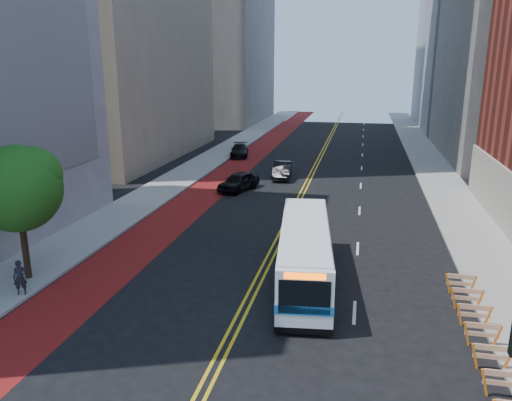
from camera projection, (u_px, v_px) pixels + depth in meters
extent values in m
plane|color=black|center=(208.00, 380.00, 17.14)|extent=(160.00, 160.00, 0.00)
cube|color=gray|center=(182.00, 176.00, 47.84)|extent=(4.00, 140.00, 0.15)
cube|color=gray|center=(446.00, 189.00, 42.98)|extent=(4.00, 140.00, 0.15)
cube|color=maroon|center=(222.00, 179.00, 47.07)|extent=(3.60, 140.00, 0.01)
cube|color=gold|center=(305.00, 183.00, 45.46)|extent=(0.14, 140.00, 0.01)
cube|color=gold|center=(309.00, 183.00, 45.39)|extent=(0.14, 140.00, 0.01)
cube|color=silver|center=(354.00, 312.00, 21.83)|extent=(0.14, 2.20, 0.01)
cube|color=silver|center=(358.00, 248.00, 29.37)|extent=(0.14, 2.20, 0.01)
cube|color=silver|center=(359.00, 211.00, 36.91)|extent=(0.14, 2.20, 0.01)
cube|color=silver|center=(361.00, 186.00, 44.45)|extent=(0.14, 2.20, 0.01)
cube|color=silver|center=(362.00, 168.00, 52.00)|extent=(0.14, 2.20, 0.01)
cube|color=silver|center=(362.00, 155.00, 59.54)|extent=(0.14, 2.20, 0.01)
cube|color=silver|center=(363.00, 145.00, 67.08)|extent=(0.14, 2.20, 0.01)
cube|color=silver|center=(363.00, 136.00, 74.62)|extent=(0.14, 2.20, 0.01)
cube|color=silver|center=(364.00, 130.00, 82.17)|extent=(0.14, 2.20, 0.01)
cube|color=silver|center=(364.00, 124.00, 89.71)|extent=(0.14, 2.20, 0.01)
cube|color=silver|center=(364.00, 120.00, 97.25)|extent=(0.14, 2.20, 0.01)
cube|color=black|center=(504.00, 212.00, 32.84)|extent=(0.35, 2.80, 2.20)
cube|color=orange|center=(484.00, 382.00, 16.22)|extent=(0.32, 0.06, 0.99)
cube|color=orange|center=(504.00, 374.00, 16.00)|extent=(1.25, 0.05, 0.22)
cube|color=orange|center=(503.00, 383.00, 16.09)|extent=(1.25, 0.05, 0.18)
cube|color=orange|center=(475.00, 356.00, 17.68)|extent=(0.32, 0.06, 0.99)
cube|color=orange|center=(508.00, 360.00, 17.46)|extent=(0.32, 0.06, 0.99)
cube|color=orange|center=(493.00, 348.00, 17.46)|extent=(1.25, 0.05, 0.22)
cube|color=orange|center=(492.00, 357.00, 17.55)|extent=(1.25, 0.05, 0.18)
cube|color=orange|center=(466.00, 334.00, 19.14)|extent=(0.32, 0.06, 0.99)
cube|color=orange|center=(497.00, 337.00, 18.92)|extent=(0.32, 0.06, 0.99)
cube|color=orange|center=(483.00, 326.00, 18.92)|extent=(1.25, 0.05, 0.22)
cube|color=orange|center=(482.00, 334.00, 19.02)|extent=(1.25, 0.05, 0.18)
cube|color=orange|center=(459.00, 315.00, 20.60)|extent=(0.32, 0.06, 0.99)
cube|color=orange|center=(488.00, 317.00, 20.38)|extent=(0.32, 0.06, 0.99)
cube|color=orange|center=(475.00, 307.00, 20.38)|extent=(1.25, 0.05, 0.22)
cube|color=orange|center=(474.00, 315.00, 20.48)|extent=(1.25, 0.05, 0.18)
cube|color=orange|center=(453.00, 298.00, 22.06)|extent=(0.32, 0.06, 0.99)
cube|color=orange|center=(480.00, 300.00, 21.84)|extent=(0.32, 0.06, 0.99)
cube|color=orange|center=(468.00, 291.00, 21.85)|extent=(1.25, 0.05, 0.22)
cube|color=orange|center=(467.00, 298.00, 21.94)|extent=(1.25, 0.05, 0.18)
cube|color=orange|center=(448.00, 283.00, 23.52)|extent=(0.32, 0.06, 0.99)
cube|color=orange|center=(473.00, 286.00, 23.30)|extent=(0.32, 0.06, 0.99)
cube|color=orange|center=(461.00, 277.00, 23.31)|extent=(1.25, 0.05, 0.22)
cube|color=orange|center=(460.00, 284.00, 23.40)|extent=(1.25, 0.05, 0.18)
cylinder|color=black|center=(25.00, 247.00, 24.62)|extent=(0.32, 0.32, 3.20)
sphere|color=#144D10|center=(17.00, 189.00, 23.83)|extent=(4.20, 4.20, 4.20)
sphere|color=#144D10|center=(32.00, 175.00, 23.93)|extent=(2.80, 2.80, 2.80)
sphere|color=#144D10|center=(3.00, 181.00, 23.54)|extent=(2.40, 2.40, 2.40)
cube|color=white|center=(305.00, 252.00, 24.46)|extent=(3.52, 10.85, 2.53)
cube|color=#1E64A4|center=(304.00, 260.00, 24.56)|extent=(3.56, 10.89, 0.40)
cube|color=black|center=(305.00, 239.00, 25.03)|extent=(3.19, 7.68, 0.84)
cube|color=black|center=(304.00, 297.00, 19.32)|extent=(2.03, 0.32, 1.42)
cube|color=black|center=(305.00, 214.00, 29.45)|extent=(1.84, 0.30, 0.89)
cube|color=#FF5905|center=(305.00, 276.00, 19.08)|extent=(1.61, 0.26, 0.27)
cube|color=white|center=(305.00, 227.00, 24.12)|extent=(3.34, 10.30, 0.11)
cube|color=black|center=(304.00, 276.00, 24.80)|extent=(3.55, 10.88, 0.27)
cylinder|color=black|center=(279.00, 305.00, 21.59)|extent=(0.37, 0.91, 0.89)
cylinder|color=black|center=(328.00, 307.00, 21.39)|extent=(0.37, 0.91, 0.89)
cylinder|color=black|center=(285.00, 251.00, 27.72)|extent=(0.37, 0.91, 0.89)
cylinder|color=black|center=(323.00, 253.00, 27.53)|extent=(0.37, 0.91, 0.89)
cylinder|color=black|center=(286.00, 243.00, 28.95)|extent=(0.37, 0.91, 0.89)
cylinder|color=black|center=(322.00, 245.00, 28.76)|extent=(0.37, 0.91, 0.89)
imported|color=black|center=(239.00, 181.00, 42.71)|extent=(3.26, 4.97, 1.57)
imported|color=black|center=(282.00, 170.00, 47.26)|extent=(2.03, 4.79, 1.54)
imported|color=black|center=(239.00, 151.00, 58.31)|extent=(2.88, 5.18, 1.42)
imported|color=black|center=(20.00, 278.00, 23.02)|extent=(0.72, 0.63, 1.65)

